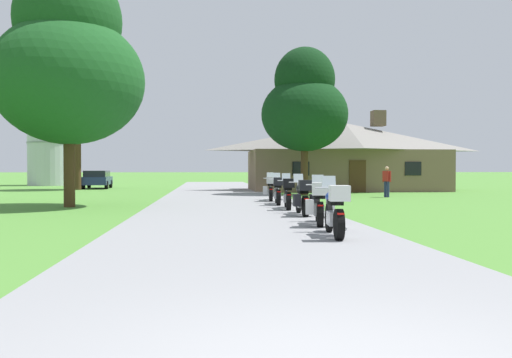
% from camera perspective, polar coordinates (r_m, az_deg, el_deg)
% --- Properties ---
extents(ground_plane, '(500.00, 500.00, 0.00)m').
position_cam_1_polar(ground_plane, '(23.70, -3.04, -2.61)').
color(ground_plane, '#4C8433').
extents(asphalt_driveway, '(6.40, 80.00, 0.06)m').
position_cam_1_polar(asphalt_driveway, '(21.71, -2.84, -2.86)').
color(asphalt_driveway, gray).
rests_on(asphalt_driveway, ground).
extents(motorcycle_blue_nearest_to_camera, '(0.67, 2.08, 1.30)m').
position_cam_1_polar(motorcycle_blue_nearest_to_camera, '(11.66, 8.37, -3.34)').
color(motorcycle_blue_nearest_to_camera, black).
rests_on(motorcycle_blue_nearest_to_camera, asphalt_driveway).
extents(motorcycle_white_second_in_row, '(0.94, 2.07, 1.30)m').
position_cam_1_polar(motorcycle_white_second_in_row, '(14.00, 6.74, -2.65)').
color(motorcycle_white_second_in_row, black).
rests_on(motorcycle_white_second_in_row, asphalt_driveway).
extents(motorcycle_black_third_in_row, '(0.73, 2.08, 1.30)m').
position_cam_1_polar(motorcycle_black_third_in_row, '(16.90, 5.02, -2.01)').
color(motorcycle_black_third_in_row, black).
rests_on(motorcycle_black_third_in_row, asphalt_driveway).
extents(motorcycle_blue_fourth_in_row, '(0.67, 2.08, 1.30)m').
position_cam_1_polar(motorcycle_blue_fourth_in_row, '(19.55, 3.38, -1.57)').
color(motorcycle_blue_fourth_in_row, black).
rests_on(motorcycle_blue_fourth_in_row, asphalt_driveway).
extents(motorcycle_white_fifth_in_row, '(0.66, 2.08, 1.30)m').
position_cam_1_polar(motorcycle_white_fifth_in_row, '(22.07, 2.33, -1.27)').
color(motorcycle_white_fifth_in_row, black).
rests_on(motorcycle_white_fifth_in_row, asphalt_driveway).
extents(motorcycle_white_farthest_in_row, '(0.83, 2.08, 1.30)m').
position_cam_1_polar(motorcycle_white_farthest_in_row, '(24.60, 1.57, -1.06)').
color(motorcycle_white_farthest_in_row, black).
rests_on(motorcycle_white_farthest_in_row, asphalt_driveway).
extents(stone_lodge, '(14.10, 6.65, 5.67)m').
position_cam_1_polar(stone_lodge, '(38.48, 9.45, 2.44)').
color(stone_lodge, brown).
rests_on(stone_lodge, ground).
extents(bystander_red_shirt_near_lodge, '(0.38, 0.47, 1.67)m').
position_cam_1_polar(bystander_red_shirt_near_lodge, '(29.67, 13.72, -0.10)').
color(bystander_red_shirt_near_lodge, navy).
rests_on(bystander_red_shirt_near_lodge, ground).
extents(tree_left_far, '(4.97, 4.97, 10.28)m').
position_cam_1_polar(tree_left_far, '(41.72, -18.42, 8.55)').
color(tree_left_far, '#422D19').
rests_on(tree_left_far, ground).
extents(tree_left_near, '(5.95, 5.95, 9.63)m').
position_cam_1_polar(tree_left_near, '(22.97, -19.29, 11.58)').
color(tree_left_near, '#422D19').
rests_on(tree_left_near, ground).
extents(tree_by_lodge_front, '(5.12, 5.12, 8.71)m').
position_cam_1_polar(tree_by_lodge_front, '(32.08, 5.18, 7.91)').
color(tree_by_lodge_front, '#422D19').
rests_on(tree_by_lodge_front, ground).
extents(metal_silo_distant, '(4.46, 4.46, 9.05)m').
position_cam_1_polar(metal_silo_distant, '(53.99, -20.87, 4.19)').
color(metal_silo_distant, '#B2B7BC').
rests_on(metal_silo_distant, ground).
extents(parked_navy_suv_far_left, '(2.14, 4.71, 1.40)m').
position_cam_1_polar(parked_navy_suv_far_left, '(43.63, -16.50, 0.04)').
color(parked_navy_suv_far_left, navy).
rests_on(parked_navy_suv_far_left, ground).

